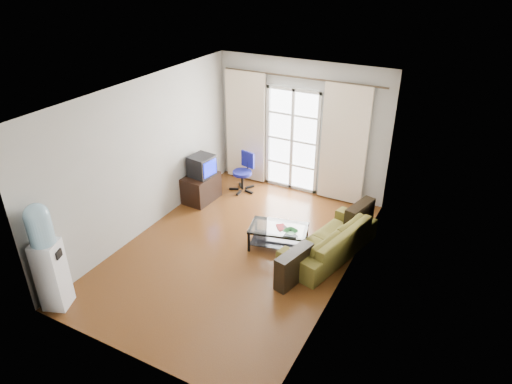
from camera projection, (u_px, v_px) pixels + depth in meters
floor at (238, 250)px, 7.72m from camera, size 5.20×5.20×0.00m
ceiling at (234, 94)px, 6.46m from camera, size 5.20×5.20×0.00m
wall_back at (301, 128)px, 9.12m from camera, size 3.60×0.02×2.70m
wall_front at (119, 271)px, 5.06m from camera, size 3.60×0.02×2.70m
wall_left at (145, 157)px, 7.83m from camera, size 0.02×5.20×2.70m
wall_right at (348, 205)px, 6.35m from camera, size 0.02×5.20×2.70m
french_door at (292, 140)px, 9.27m from camera, size 1.16×0.06×2.15m
curtain_rod at (301, 78)px, 8.56m from camera, size 3.30×0.04×0.04m
curtain_left at (245, 127)px, 9.59m from camera, size 0.90×0.07×2.35m
curtain_right at (344, 145)px, 8.71m from camera, size 0.90×0.07×2.35m
radiator at (333, 184)px, 9.20m from camera, size 0.64×0.12×0.64m
sofa at (329, 240)px, 7.51m from camera, size 2.24×1.63×0.55m
coffee_table at (278, 234)px, 7.70m from camera, size 1.07×0.76×0.39m
bowl at (291, 232)px, 7.46m from camera, size 0.38×0.38×0.06m
book at (277, 228)px, 7.60m from camera, size 0.35×0.35×0.02m
remote at (287, 229)px, 7.58m from camera, size 0.18×0.09×0.02m
tv_stand at (201, 188)px, 9.17m from camera, size 0.53×0.76×0.54m
crt_tv at (201, 166)px, 8.97m from camera, size 0.50×0.50×0.41m
task_chair at (243, 179)px, 9.56m from camera, size 0.67×0.67×0.82m
water_cooler at (47, 255)px, 6.14m from camera, size 0.43×0.43×1.65m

